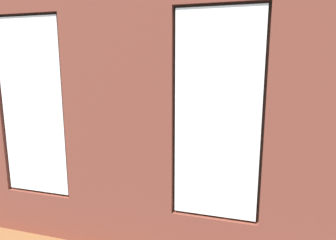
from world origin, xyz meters
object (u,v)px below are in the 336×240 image
object	(u,v)px
tv_flatscreen	(81,121)
potted_plant_corner_near_left	(290,126)
cup_ceramic	(145,149)
remote_gray	(165,151)
papasan_chair	(158,132)
potted_plant_corner_far_left	(327,207)
potted_plant_foreground_right	(119,115)
remote_silver	(168,153)
table_plant_small	(159,144)
media_console	(82,146)
couch_by_window	(104,195)
couch_left	(292,169)
candle_jar	(183,149)
potted_plant_mid_room_small	(227,148)
potted_plant_between_couches	(190,179)
coffee_table	(165,154)

from	to	relation	value
tv_flatscreen	potted_plant_corner_near_left	size ratio (longest dim) A/B	0.76
cup_ceramic	remote_gray	bearing A→B (deg)	-162.30
papasan_chair	potted_plant_corner_near_left	bearing A→B (deg)	-172.10
remote_gray	potted_plant_corner_near_left	distance (m)	3.41
potted_plant_corner_far_left	potted_plant_foreground_right	xyz separation A→B (m)	(4.69, -4.23, 0.16)
remote_silver	papasan_chair	world-z (taller)	papasan_chair
papasan_chair	remote_gray	bearing A→B (deg)	113.09
cup_ceramic	table_plant_small	xyz separation A→B (m)	(-0.23, -0.23, 0.06)
table_plant_small	media_console	size ratio (longest dim) A/B	0.20
couch_by_window	table_plant_small	distance (m)	2.17
cup_ceramic	media_console	size ratio (longest dim) A/B	0.10
couch_by_window	couch_left	distance (m)	3.45
table_plant_small	papasan_chair	xyz separation A→B (m)	(0.55, -1.57, -0.10)
cup_ceramic	potted_plant_corner_far_left	world-z (taller)	potted_plant_corner_far_left
remote_silver	media_console	bearing A→B (deg)	-164.88
candle_jar	table_plant_small	xyz separation A→B (m)	(0.53, 0.04, 0.07)
potted_plant_mid_room_small	potted_plant_between_couches	world-z (taller)	potted_plant_between_couches
candle_jar	remote_silver	world-z (taller)	candle_jar
coffee_table	potted_plant_foreground_right	world-z (taller)	potted_plant_foreground_right
coffee_table	media_console	bearing A→B (deg)	-12.93
remote_silver	papasan_chair	size ratio (longest dim) A/B	0.15
remote_gray	tv_flatscreen	xyz separation A→B (m)	(2.34, -0.54, 0.42)
remote_gray	cup_ceramic	bearing A→B (deg)	107.05
coffee_table	potted_plant_foreground_right	xyz separation A→B (m)	(2.04, -2.09, 0.37)
couch_left	media_console	xyz separation A→B (m)	(4.84, -0.61, -0.10)
potted_plant_foreground_right	potted_plant_between_couches	xyz separation A→B (m)	(-3.01, 4.09, -0.04)
tv_flatscreen	potted_plant_mid_room_small	xyz separation A→B (m)	(-3.57, -0.11, -0.44)
table_plant_small	media_console	bearing A→B (deg)	-11.22
potted_plant_corner_far_left	remote_silver	bearing A→B (deg)	-38.16
cup_ceramic	remote_gray	xyz separation A→B (m)	(-0.40, -0.13, -0.04)
candle_jar	potted_plant_foreground_right	bearing A→B (deg)	-38.95
potted_plant_foreground_right	media_console	bearing A→B (deg)	79.09
potted_plant_between_couches	couch_by_window	bearing A→B (deg)	2.17
media_console	candle_jar	bearing A→B (deg)	171.81
table_plant_small	potted_plant_mid_room_small	size ratio (longest dim) A/B	0.34
coffee_table	candle_jar	world-z (taller)	candle_jar
cup_ceramic	candle_jar	xyz separation A→B (m)	(-0.76, -0.28, -0.01)
coffee_table	potted_plant_mid_room_small	xyz separation A→B (m)	(-1.23, -0.65, 0.04)
media_console	potted_plant_foreground_right	bearing A→B (deg)	-100.91
cup_ceramic	remote_silver	xyz separation A→B (m)	(-0.50, 0.00, -0.04)
table_plant_small	remote_silver	distance (m)	0.37
cup_ceramic	table_plant_small	bearing A→B (deg)	-134.91
remote_silver	potted_plant_mid_room_small	world-z (taller)	potted_plant_mid_room_small
tv_flatscreen	potted_plant_corner_near_left	world-z (taller)	potted_plant_corner_near_left
potted_plant_foreground_right	papasan_chair	bearing A→B (deg)	162.42
media_console	potted_plant_between_couches	distance (m)	4.19
papasan_chair	cup_ceramic	bearing A→B (deg)	99.93
coffee_table	potted_plant_corner_far_left	xyz separation A→B (m)	(-2.65, 2.13, 0.21)
remote_silver	potted_plant_corner_near_left	xyz separation A→B (m)	(-2.54, -2.26, 0.25)
table_plant_small	tv_flatscreen	world-z (taller)	tv_flatscreen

